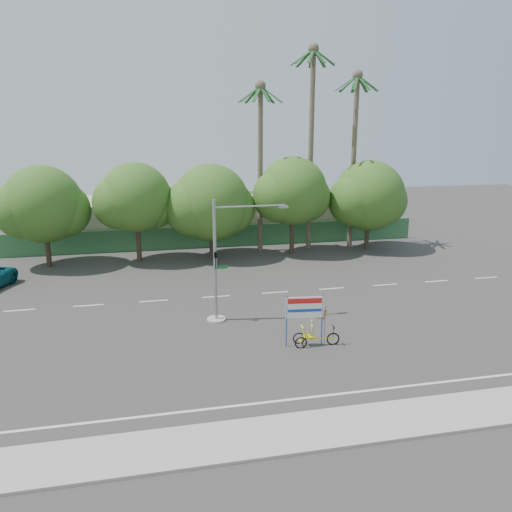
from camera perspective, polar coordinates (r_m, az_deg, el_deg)
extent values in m
plane|color=#33302D|center=(25.90, 2.22, -10.14)|extent=(120.00, 120.00, 0.00)
cube|color=gray|center=(19.60, 7.89, -18.98)|extent=(50.00, 2.40, 0.12)
cube|color=#336B3D|center=(45.72, -4.36, 2.23)|extent=(38.00, 0.08, 2.00)
cube|color=beige|center=(49.73, -16.62, 3.85)|extent=(12.00, 8.00, 4.00)
cube|color=beige|center=(51.48, 3.82, 4.57)|extent=(14.00, 8.00, 3.60)
cylinder|color=#473828|center=(42.55, -22.74, 1.21)|extent=(0.40, 0.40, 3.52)
sphere|color=#245017|center=(41.98, -23.17, 5.45)|extent=(6.00, 6.00, 6.00)
sphere|color=#245017|center=(42.11, -21.22, 4.90)|extent=(4.32, 4.32, 4.32)
sphere|color=#245017|center=(42.07, -24.99, 4.84)|extent=(4.56, 4.56, 4.56)
cylinder|color=#473828|center=(41.75, -13.29, 1.89)|extent=(0.40, 0.40, 3.74)
sphere|color=#245017|center=(41.15, -13.57, 6.50)|extent=(5.60, 5.60, 5.60)
sphere|color=#245017|center=(41.52, -11.77, 5.84)|extent=(4.03, 4.03, 4.03)
sphere|color=#245017|center=(41.01, -15.32, 5.88)|extent=(4.26, 4.26, 4.26)
cylinder|color=#473828|center=(42.07, -5.09, 2.02)|extent=(0.40, 0.40, 3.30)
sphere|color=#245017|center=(41.51, -5.18, 6.06)|extent=(6.40, 6.40, 6.40)
sphere|color=#245017|center=(42.07, -3.26, 5.49)|extent=(4.61, 4.61, 4.61)
sphere|color=#245017|center=(41.17, -7.13, 5.51)|extent=(4.86, 4.86, 4.86)
cylinder|color=#473828|center=(43.37, 4.13, 2.81)|extent=(0.40, 0.40, 3.87)
sphere|color=#245017|center=(42.78, 4.22, 7.43)|extent=(5.80, 5.80, 5.80)
sphere|color=#245017|center=(43.52, 5.76, 6.70)|extent=(4.18, 4.18, 4.18)
sphere|color=#245017|center=(42.24, 2.59, 6.88)|extent=(4.41, 4.41, 4.41)
cylinder|color=#473828|center=(45.82, 12.58, 2.86)|extent=(0.40, 0.40, 3.43)
sphere|color=#245017|center=(45.30, 12.80, 6.72)|extent=(6.20, 6.20, 6.20)
sphere|color=#245017|center=(46.24, 14.19, 6.11)|extent=(4.46, 4.46, 4.46)
sphere|color=#245017|center=(44.55, 11.27, 6.27)|extent=(4.71, 4.71, 4.71)
cylinder|color=#70604C|center=(44.52, 6.27, 11.60)|extent=(0.44, 0.44, 17.00)
sphere|color=#70604C|center=(44.87, 6.60, 22.50)|extent=(0.90, 0.90, 0.90)
cube|color=#1C4C21|center=(45.08, 7.80, 21.58)|extent=(1.91, 0.28, 1.36)
cube|color=#1C4C21|center=(45.58, 7.24, 21.52)|extent=(1.65, 1.44, 1.36)
cube|color=#1C4C21|center=(45.71, 6.39, 21.53)|extent=(0.61, 1.93, 1.36)
cube|color=#1C4C21|center=(45.41, 5.62, 21.59)|extent=(1.20, 1.80, 1.36)
cube|color=#1C4C21|center=(44.82, 5.28, 21.69)|extent=(1.89, 0.92, 1.36)
cube|color=#1C4C21|center=(44.21, 5.54, 21.78)|extent=(1.89, 0.92, 1.36)
cube|color=#1C4C21|center=(43.87, 6.31, 21.82)|extent=(1.20, 1.80, 1.36)
cube|color=#1C4C21|center=(43.96, 7.20, 21.78)|extent=(0.61, 1.93, 1.36)
cube|color=#1C4C21|center=(44.44, 7.79, 21.68)|extent=(1.65, 1.44, 1.36)
cylinder|color=#70604C|center=(45.98, 11.06, 10.27)|extent=(0.44, 0.44, 15.00)
sphere|color=#70604C|center=(46.04, 11.54, 19.61)|extent=(0.90, 0.90, 0.90)
cube|color=#1C4C21|center=(46.36, 12.63, 18.70)|extent=(1.91, 0.28, 1.36)
cube|color=#1C4C21|center=(46.82, 12.05, 18.69)|extent=(1.65, 1.44, 1.36)
cube|color=#1C4C21|center=(46.90, 11.22, 18.72)|extent=(0.61, 1.93, 1.36)
cube|color=#1C4C21|center=(46.56, 10.52, 18.78)|extent=(1.20, 1.80, 1.36)
cube|color=#1C4C21|center=(45.95, 10.26, 18.85)|extent=(1.89, 0.92, 1.36)
cube|color=#1C4C21|center=(45.35, 10.58, 18.89)|extent=(1.89, 0.92, 1.36)
cube|color=#1C4C21|center=(45.05, 11.35, 18.89)|extent=(1.20, 1.80, 1.36)
cube|color=#1C4C21|center=(45.20, 12.19, 18.83)|extent=(0.61, 1.93, 1.36)
cube|color=#1C4C21|center=(45.72, 12.69, 18.76)|extent=(1.65, 1.44, 1.36)
cylinder|color=#70604C|center=(43.44, 0.49, 9.63)|extent=(0.44, 0.44, 14.00)
sphere|color=#70604C|center=(43.38, 0.51, 18.88)|extent=(0.90, 0.90, 0.90)
cube|color=#1C4C21|center=(43.55, 1.78, 17.98)|extent=(1.91, 0.28, 1.36)
cube|color=#1C4C21|center=(44.08, 1.29, 17.95)|extent=(1.65, 1.44, 1.36)
cube|color=#1C4C21|center=(44.27, 0.45, 17.94)|extent=(0.61, 1.93, 1.36)
cube|color=#1C4C21|center=(44.03, -0.36, 17.96)|extent=(1.20, 1.80, 1.36)
cube|color=#1C4C21|center=(43.47, -0.79, 18.00)|extent=(1.89, 0.92, 1.36)
cube|color=#1C4C21|center=(42.84, -0.61, 18.04)|extent=(1.89, 0.92, 1.36)
cube|color=#1C4C21|center=(42.44, 0.10, 18.07)|extent=(1.20, 1.80, 1.36)
cube|color=#1C4C21|center=(42.47, 1.02, 18.07)|extent=(0.61, 1.93, 1.36)
cube|color=#1C4C21|center=(42.91, 1.68, 18.03)|extent=(1.65, 1.44, 1.36)
cylinder|color=gray|center=(29.06, -4.55, -7.21)|extent=(1.10, 1.10, 0.10)
cylinder|color=gray|center=(27.95, -4.70, -0.64)|extent=(0.18, 0.18, 7.00)
cylinder|color=gray|center=(27.62, -0.69, 5.70)|extent=(4.00, 0.10, 0.10)
cube|color=gray|center=(28.07, 3.13, 5.62)|extent=(0.55, 0.20, 0.12)
imported|color=black|center=(27.72, -4.64, -0.55)|extent=(0.16, 0.20, 1.00)
cube|color=#14662D|center=(28.09, -3.97, -1.28)|extent=(0.70, 0.04, 0.18)
torus|color=black|center=(26.13, 8.80, -9.35)|extent=(0.69, 0.16, 0.68)
torus|color=black|center=(26.04, 4.93, -9.36)|extent=(0.64, 0.15, 0.64)
torus|color=black|center=(25.54, 5.15, -9.87)|extent=(0.64, 0.15, 0.64)
cube|color=yellow|center=(25.92, 6.94, -9.34)|extent=(1.71, 0.26, 0.06)
cube|color=yellow|center=(25.78, 5.04, -9.57)|extent=(0.13, 0.61, 0.05)
cube|color=yellow|center=(25.78, 6.06, -9.11)|extent=(0.55, 0.48, 0.06)
cube|color=yellow|center=(25.62, 5.47, -8.56)|extent=(0.28, 0.45, 0.55)
cylinder|color=black|center=(25.97, 8.83, -8.54)|extent=(0.03, 0.03, 0.56)
cube|color=black|center=(25.86, 8.85, -7.98)|extent=(0.09, 0.46, 0.04)
imported|color=#CCB284|center=(25.66, 6.42, -8.30)|extent=(0.31, 0.43, 1.09)
cylinder|color=#183BBA|center=(25.25, 3.50, -7.46)|extent=(0.06, 0.06, 2.72)
cylinder|color=#183BBA|center=(25.58, 7.56, -7.27)|extent=(0.06, 0.06, 2.72)
cube|color=white|center=(25.14, 5.59, -5.88)|extent=(1.91, 0.27, 1.11)
cube|color=red|center=(24.99, 5.62, -5.15)|extent=(1.71, 0.21, 0.26)
cube|color=#183BBA|center=(25.17, 5.59, -6.23)|extent=(1.71, 0.21, 0.14)
cylinder|color=black|center=(25.73, 7.87, -7.87)|extent=(0.02, 0.02, 2.12)
cube|color=red|center=(25.41, 7.14, -6.55)|extent=(0.89, 0.12, 0.66)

